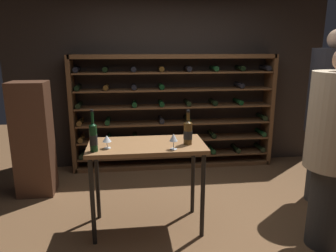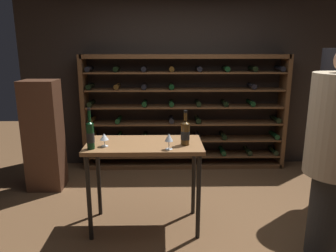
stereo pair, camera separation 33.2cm
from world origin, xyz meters
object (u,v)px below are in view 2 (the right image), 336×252
Objects in this scene: wine_rack at (183,113)px; wine_glass_stemmed_right at (169,138)px; display_cabinet at (44,136)px; wine_bottle_gold_foil at (185,133)px; wine_bottle_black_capsule at (90,135)px; tasting_table at (145,154)px; wine_glass_stemmed_left at (104,137)px.

wine_glass_stemmed_right is (-0.26, -1.92, 0.16)m from wine_rack.
display_cabinet reaches higher than wine_bottle_gold_foil.
wine_rack reaches higher than wine_bottle_black_capsule.
wine_rack is at bearing 21.80° from display_cabinet.
tasting_table is 0.57m from wine_bottle_black_capsule.
wine_rack is 2.14m from wine_bottle_black_capsule.
wine_glass_stemmed_right is (0.24, -0.21, 0.22)m from tasting_table.
wine_bottle_gold_foil is (-0.10, -1.78, 0.17)m from wine_rack.
display_cabinet is 2.01m from wine_glass_stemmed_right.
wine_glass_stemmed_right is at bearing -2.52° from wine_bottle_black_capsule.
wine_glass_stemmed_right reaches higher than wine_glass_stemmed_left.
wine_bottle_gold_foil is 0.21m from wine_glass_stemmed_right.
wine_glass_stemmed_right is at bearing -40.70° from tasting_table.
wine_glass_stemmed_left is (-0.77, -0.04, -0.03)m from wine_bottle_gold_foil.
display_cabinet is at bearing 144.35° from tasting_table.
tasting_table is 0.80× the size of display_cabinet.
wine_bottle_gold_foil is 2.68× the size of wine_glass_stemmed_left.
wine_rack is at bearing 82.19° from wine_glass_stemmed_right.
wine_glass_stemmed_left is (-0.88, -1.82, 0.14)m from wine_rack.
tasting_table is at bearing 139.30° from wine_glass_stemmed_right.
wine_glass_stemmed_left is (0.11, 0.07, -0.05)m from wine_bottle_black_capsule.
wine_bottle_gold_foil is 0.89m from wine_bottle_black_capsule.
wine_rack is 1.79m from wine_bottle_gold_foil.
wine_rack is at bearing 73.66° from tasting_table.
wine_rack is 20.07× the size of wine_glass_stemmed_right.
wine_glass_stemmed_left reaches higher than tasting_table.
tasting_table is 1.67m from display_cabinet.
wine_glass_stemmed_right is at bearing -97.81° from wine_rack.
wine_bottle_gold_foil is at bearing -30.57° from display_cabinet.
tasting_table is 3.36× the size of wine_bottle_gold_foil.
wine_glass_stemmed_right reaches higher than tasting_table.
wine_rack reaches higher than wine_glass_stemmed_right.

